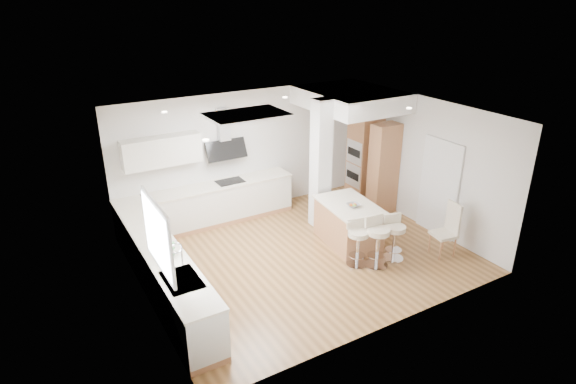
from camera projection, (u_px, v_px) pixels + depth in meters
ground at (302, 255)px, 9.44m from camera, size 6.00×6.00×0.00m
ceiling at (302, 255)px, 9.44m from camera, size 6.00×5.00×0.02m
wall_back at (244, 153)px, 10.88m from camera, size 6.00×0.04×2.80m
wall_left at (139, 227)px, 7.50m from camera, size 0.04×5.00×2.80m
wall_right at (421, 162)px, 10.29m from camera, size 0.04×5.00×2.80m
skylight at (247, 115)px, 8.47m from camera, size 4.10×2.10×0.06m
window_left at (157, 233)px, 6.69m from camera, size 0.06×1.28×1.07m
doorway_right at (439, 189)px, 9.96m from camera, size 0.05×1.00×2.10m
counter_left at (160, 267)px, 8.19m from camera, size 0.63×4.50×1.35m
counter_back at (213, 193)px, 10.51m from camera, size 3.62×0.63×2.50m
pillar at (321, 165)px, 10.14m from camera, size 0.35×0.35×2.80m
soffit at (350, 99)px, 10.52m from camera, size 1.78×2.20×0.40m
oven_column at (371, 163)px, 11.25m from camera, size 0.63×1.21×2.10m
peninsula at (348, 223)px, 9.75m from camera, size 1.08×1.52×0.94m
bar_stool_a at (358, 241)px, 8.93m from camera, size 0.50×0.50×0.91m
bar_stool_b at (377, 239)px, 8.89m from camera, size 0.47×0.47×0.99m
bar_stool_c at (394, 235)px, 9.13m from camera, size 0.49×0.49×0.90m
dining_chair at (448, 227)px, 9.29m from camera, size 0.48×0.48×1.08m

